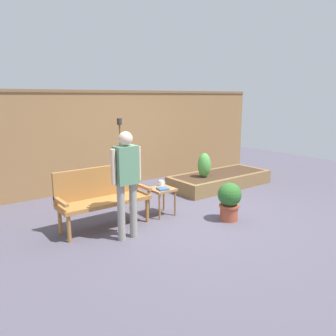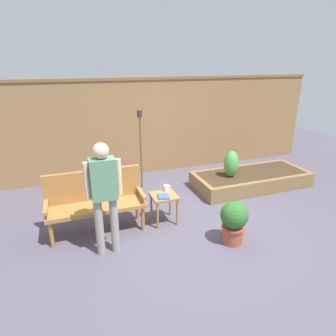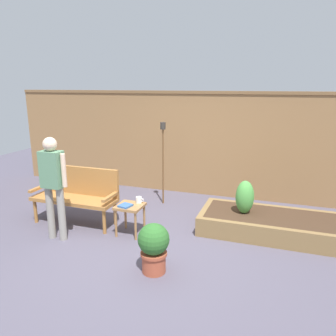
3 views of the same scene
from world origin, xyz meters
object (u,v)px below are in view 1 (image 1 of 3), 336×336
at_px(tiki_torch, 120,143).
at_px(side_table, 162,193).
at_px(potted_boxwood, 229,200).
at_px(shrub_near_bench, 204,165).
at_px(book_on_table, 163,189).
at_px(garden_bench, 102,193).
at_px(person_by_bench, 126,176).
at_px(cup_on_table, 161,183).

bearing_deg(tiki_torch, side_table, -90.67).
distance_m(potted_boxwood, shrub_near_bench, 1.85).
height_order(potted_boxwood, shrub_near_bench, shrub_near_bench).
bearing_deg(book_on_table, garden_bench, 179.02).
bearing_deg(person_by_bench, tiki_torch, 63.08).
relative_size(cup_on_table, potted_boxwood, 0.20).
bearing_deg(book_on_table, shrub_near_bench, 36.77).
bearing_deg(shrub_near_bench, person_by_bench, -155.20).
xyz_separation_m(cup_on_table, shrub_near_bench, (1.56, 0.57, 0.04)).
height_order(garden_bench, person_by_bench, person_by_bench).
bearing_deg(shrub_near_bench, garden_bench, -168.29).
bearing_deg(person_by_bench, side_table, 27.41).
bearing_deg(book_on_table, side_table, 77.56).
xyz_separation_m(tiki_torch, person_by_bench, (-1.00, -1.96, -0.17)).
distance_m(side_table, shrub_near_bench, 1.81).
xyz_separation_m(shrub_near_bench, person_by_bench, (-2.64, -1.22, 0.37)).
bearing_deg(book_on_table, potted_boxwood, -34.12).
bearing_deg(potted_boxwood, tiki_torch, 107.24).
bearing_deg(tiki_torch, garden_bench, -129.25).
relative_size(garden_bench, tiki_torch, 0.90).
xyz_separation_m(side_table, person_by_bench, (-0.98, -0.51, 0.54)).
distance_m(book_on_table, potted_boxwood, 1.13).
bearing_deg(tiki_torch, cup_on_table, -86.67).
height_order(cup_on_table, potted_boxwood, potted_boxwood).
height_order(garden_bench, tiki_torch, tiki_torch).
relative_size(book_on_table, potted_boxwood, 0.29).
distance_m(shrub_near_bench, tiki_torch, 1.88).
xyz_separation_m(side_table, cup_on_table, (0.09, 0.14, 0.13)).
bearing_deg(side_table, person_by_bench, -152.59).
height_order(book_on_table, person_by_bench, person_by_bench).
xyz_separation_m(book_on_table, tiki_torch, (0.05, 1.54, 0.61)).
bearing_deg(book_on_table, cup_on_table, 71.10).
height_order(side_table, book_on_table, book_on_table).
relative_size(garden_bench, person_by_bench, 0.92).
relative_size(side_table, potted_boxwood, 0.75).
bearing_deg(shrub_near_bench, side_table, -156.79).
height_order(potted_boxwood, tiki_torch, tiki_torch).
relative_size(cup_on_table, book_on_table, 0.70).
bearing_deg(potted_boxwood, book_on_table, 134.13).
height_order(potted_boxwood, person_by_bench, person_by_bench).
distance_m(garden_bench, tiki_torch, 1.78).
relative_size(potted_boxwood, person_by_bench, 0.41).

